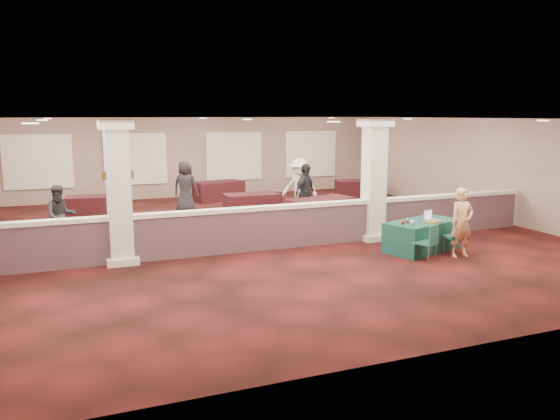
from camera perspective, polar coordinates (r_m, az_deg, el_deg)
name	(u,v)px	position (r m, az deg, el deg)	size (l,w,h in m)	color
ground	(249,237)	(15.01, -3.29, -2.82)	(16.00, 16.00, 0.00)	#4D1313
wall_back	(186,157)	(22.45, -9.75, 5.43)	(16.00, 0.04, 3.20)	#846F5B
wall_front	(433,243)	(7.66, 15.70, -3.36)	(16.00, 0.04, 3.20)	#846F5B
wall_right	(484,168)	(18.82, 20.54, 4.10)	(0.04, 16.00, 3.20)	#846F5B
ceiling	(248,119)	(14.64, -3.41, 9.49)	(16.00, 16.00, 0.02)	white
partition_wall	(267,227)	(13.51, -1.32, -1.78)	(15.60, 0.28, 1.10)	brown
column_left	(119,191)	(12.57, -16.49, 1.88)	(0.72, 0.72, 3.20)	silver
column_right	(374,179)	(14.63, 9.78, 3.23)	(0.72, 0.72, 3.20)	silver
sconce_left	(105,176)	(12.51, -17.85, 3.45)	(0.12, 0.12, 0.18)	brown
sconce_right	(131,175)	(12.56, -15.30, 3.60)	(0.12, 0.12, 0.18)	brown
near_table	(422,236)	(13.88, 14.60, -2.62)	(1.93, 0.96, 0.74)	#103E2F
conf_chair_main	(458,234)	(13.60, 18.07, -2.42)	(0.48, 0.48, 0.87)	#1D554B
conf_chair_side	(429,240)	(12.88, 15.28, -2.99)	(0.57, 0.57, 0.86)	#1D554B
woman	(462,222)	(13.46, 18.45, -1.24)	(0.59, 0.39, 1.64)	#E3A262
far_table_front_center	(252,205)	(18.08, -2.95, 0.56)	(1.81, 0.91, 0.74)	black
far_table_front_right	(321,211)	(16.60, 4.30, -0.16)	(2.01, 1.01, 0.82)	black
far_table_back_left	(94,207)	(18.74, -18.83, 0.33)	(1.74, 0.87, 0.71)	black
far_table_back_center	(219,191)	(21.34, -6.44, 1.98)	(1.86, 0.93, 0.76)	black
far_table_back_right	(358,189)	(22.11, 8.20, 2.18)	(1.78, 0.89, 0.72)	black
attendee_a	(60,216)	(14.89, -21.96, -0.57)	(0.75, 0.42, 1.56)	black
attendee_b	(300,187)	(17.96, 2.07, 2.38)	(1.21, 0.56, 1.89)	beige
attendee_c	(305,193)	(17.06, 2.63, 1.83)	(1.06, 0.51, 1.81)	black
attendee_d	(186,187)	(18.73, -9.83, 2.40)	(0.89, 0.48, 1.80)	black
laptop_base	(432,219)	(14.02, 15.56, -0.95)	(0.34, 0.23, 0.02)	silver
laptop_screen	(428,214)	(14.06, 15.19, -0.40)	(0.34, 0.01, 0.22)	silver
screen_glow	(428,215)	(14.06, 15.21, -0.46)	(0.30, 0.00, 0.19)	silver
knitting	(433,222)	(13.70, 15.66, -1.18)	(0.41, 0.30, 0.03)	#C0701E
yarn_cream	(412,222)	(13.29, 13.66, -1.25)	(0.11, 0.11, 0.11)	beige
yarn_red	(403,222)	(13.26, 12.74, -1.26)	(0.10, 0.10, 0.10)	#5B1D12
yarn_grey	(407,220)	(13.50, 13.14, -1.07)	(0.11, 0.11, 0.11)	#515157
scissors	(448,219)	(14.19, 17.14, -0.91)	(0.12, 0.03, 0.01)	red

